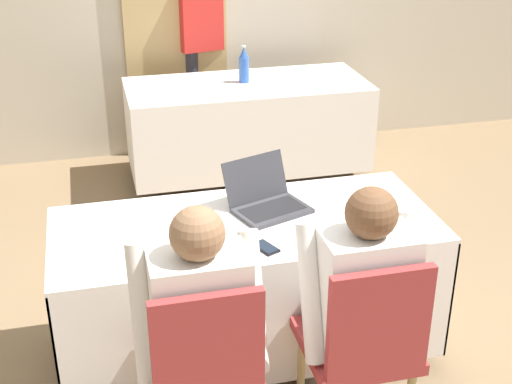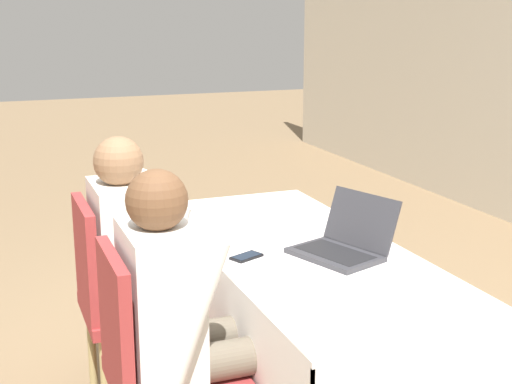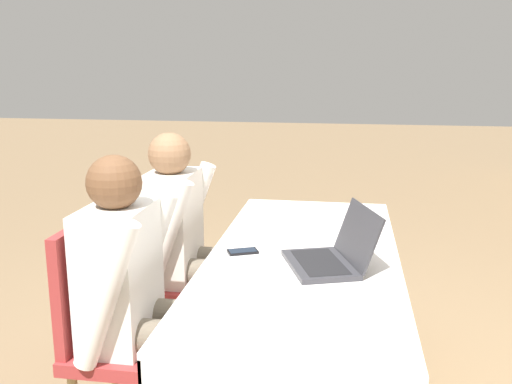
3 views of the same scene
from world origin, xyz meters
TOP-DOWN VIEW (x-y plane):
  - conference_table_near at (0.00, 0.00)m, footprint 1.77×0.76m
  - laptop at (0.13, 0.11)m, footprint 0.41×0.39m
  - cell_phone at (0.03, -0.25)m, footprint 0.11×0.14m
  - paper_beside_laptop at (0.34, -0.19)m, footprint 0.31×0.36m
  - chair_near_left at (-0.32, -0.69)m, footprint 0.44×0.44m
  - chair_near_right at (0.32, -0.69)m, footprint 0.44×0.44m
  - person_checkered_shirt at (-0.32, -0.58)m, footprint 0.50×0.52m
  - person_white_shirt at (0.32, -0.58)m, footprint 0.50×0.52m

SIDE VIEW (x-z plane):
  - chair_near_left at x=-0.32m, z-range 0.06..0.99m
  - chair_near_right at x=0.32m, z-range 0.06..0.99m
  - conference_table_near at x=0.00m, z-range 0.19..0.94m
  - person_checkered_shirt at x=-0.32m, z-range 0.09..1.28m
  - person_white_shirt at x=0.32m, z-range 0.09..1.28m
  - paper_beside_laptop at x=0.34m, z-range 0.75..0.75m
  - cell_phone at x=0.03m, z-range 0.75..0.76m
  - laptop at x=0.13m, z-range 0.68..0.90m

